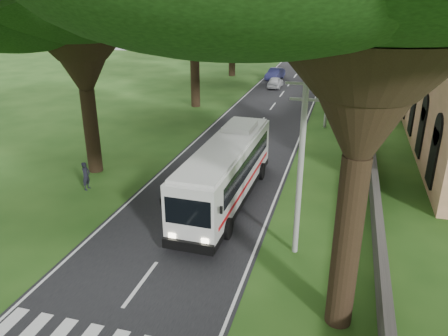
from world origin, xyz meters
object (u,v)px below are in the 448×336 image
(pole_far, at_px, (338,49))
(coach_bus, at_px, (226,170))
(distant_car_c, at_px, (308,61))
(pole_near, at_px, (301,163))
(pole_mid, at_px, (329,78))
(pedestrian, at_px, (86,176))
(distant_car_a, at_px, (275,82))
(distant_car_b, at_px, (275,74))

(pole_far, relative_size, coach_bus, 0.71)
(coach_bus, height_order, distant_car_c, coach_bus)
(pole_near, xyz_separation_m, distant_car_c, (-4.70, 53.38, -3.40))
(pole_mid, bearing_deg, pole_far, 90.00)
(pole_near, distance_m, pole_far, 40.00)
(pole_mid, height_order, pedestrian, pole_mid)
(pole_far, height_order, coach_bus, pole_far)
(pole_near, height_order, distant_car_c, pole_near)
(pole_far, xyz_separation_m, distant_car_a, (-6.85, -4.68, -3.50))
(pole_far, distance_m, coach_bus, 36.28)
(pole_far, bearing_deg, pole_mid, -90.00)
(distant_car_a, height_order, distant_car_b, distant_car_b)
(pole_mid, xyz_separation_m, distant_car_a, (-6.85, 15.32, -3.50))
(coach_bus, distance_m, distant_car_b, 36.83)
(pole_mid, bearing_deg, pedestrian, -126.71)
(distant_car_c, xyz_separation_m, pedestrian, (-7.74, -50.06, 0.05))
(pedestrian, bearing_deg, pole_mid, -36.49)
(distant_car_b, bearing_deg, pole_far, 3.31)
(pole_far, height_order, distant_car_b, pole_far)
(distant_car_c, relative_size, pedestrian, 3.10)
(distant_car_b, relative_size, distant_car_c, 0.84)
(pole_mid, relative_size, coach_bus, 0.71)
(pole_far, bearing_deg, pole_near, -90.00)
(coach_bus, xyz_separation_m, distant_car_b, (-3.52, 36.65, -1.04))
(pole_mid, xyz_separation_m, pole_far, (0.00, 20.00, 0.00))
(pole_near, distance_m, pedestrian, 13.30)
(coach_bus, relative_size, distant_car_b, 2.61)
(distant_car_c, bearing_deg, pole_far, 94.34)
(pole_mid, height_order, pole_far, same)
(pole_near, bearing_deg, distant_car_b, 100.83)
(pole_near, bearing_deg, pedestrian, 165.06)
(pole_near, relative_size, pole_mid, 1.00)
(distant_car_a, height_order, pedestrian, pedestrian)
(distant_car_b, bearing_deg, pedestrian, -88.65)
(pole_mid, bearing_deg, pole_near, -90.00)
(pole_near, height_order, distant_car_b, pole_near)
(pole_near, xyz_separation_m, pole_far, (0.00, 40.00, 0.00))
(pole_far, relative_size, distant_car_b, 1.85)
(coach_bus, bearing_deg, pole_near, -42.49)
(pole_near, relative_size, distant_car_a, 2.09)
(distant_car_b, relative_size, pedestrian, 2.61)
(pole_near, distance_m, distant_car_c, 53.69)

